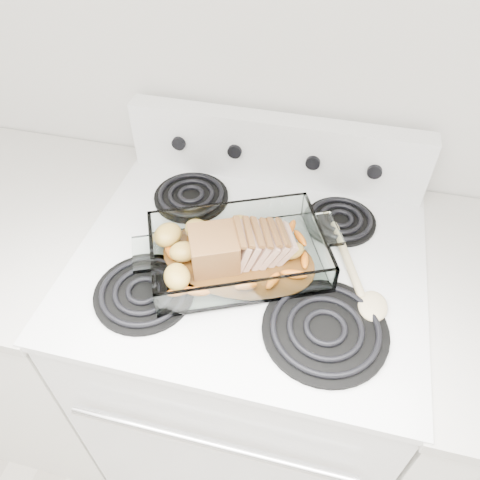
% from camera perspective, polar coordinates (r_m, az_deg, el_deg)
% --- Properties ---
extents(electric_range, '(0.78, 0.70, 1.12)m').
position_cam_1_polar(electric_range, '(1.43, 0.88, -14.18)').
color(electric_range, white).
rests_on(electric_range, ground).
extents(counter_left, '(0.58, 0.68, 0.93)m').
position_cam_1_polar(counter_left, '(1.65, -22.50, -8.63)').
color(counter_left, white).
rests_on(counter_left, ground).
extents(baking_dish, '(0.37, 0.24, 0.07)m').
position_cam_1_polar(baking_dish, '(1.02, -0.27, -1.90)').
color(baking_dish, silver).
rests_on(baking_dish, electric_range).
extents(pork_roast, '(0.23, 0.10, 0.08)m').
position_cam_1_polar(pork_roast, '(1.01, -1.02, -0.74)').
color(pork_roast, brown).
rests_on(pork_roast, baking_dish).
extents(roast_vegetables, '(0.33, 0.18, 0.04)m').
position_cam_1_polar(roast_vegetables, '(1.04, -0.02, -0.26)').
color(roast_vegetables, orange).
rests_on(roast_vegetables, baking_dish).
extents(wooden_spoon, '(0.14, 0.26, 0.02)m').
position_cam_1_polar(wooden_spoon, '(1.03, 14.56, -5.31)').
color(wooden_spoon, tan).
rests_on(wooden_spoon, electric_range).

